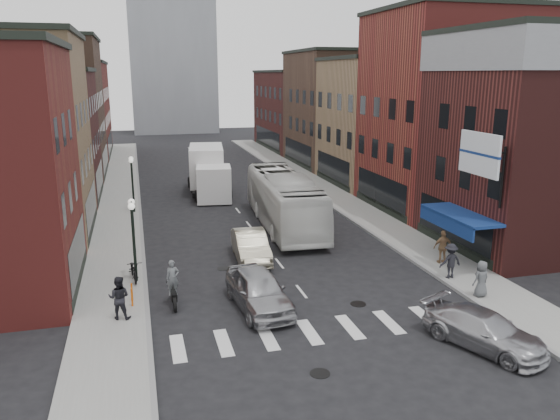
% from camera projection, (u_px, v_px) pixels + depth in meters
% --- Properties ---
extents(ground, '(160.00, 160.00, 0.00)m').
position_uv_depth(ground, '(308.00, 300.00, 24.43)').
color(ground, black).
rests_on(ground, ground).
extents(sidewalk_left, '(3.00, 74.00, 0.15)m').
position_uv_depth(sidewalk_left, '(120.00, 201.00, 42.90)').
color(sidewalk_left, gray).
rests_on(sidewalk_left, ground).
extents(sidewalk_right, '(3.00, 74.00, 0.15)m').
position_uv_depth(sidewalk_right, '(324.00, 190.00, 47.15)').
color(sidewalk_right, gray).
rests_on(sidewalk_right, ground).
extents(curb_left, '(0.20, 74.00, 0.16)m').
position_uv_depth(curb_left, '(139.00, 201.00, 43.30)').
color(curb_left, gray).
rests_on(curb_left, ground).
extents(curb_right, '(0.20, 74.00, 0.16)m').
position_uv_depth(curb_right, '(307.00, 192.00, 46.80)').
color(curb_right, gray).
rests_on(curb_right, ground).
extents(crosswalk_stripes, '(12.00, 2.20, 0.01)m').
position_uv_depth(crosswalk_stripes, '(331.00, 329.00, 21.62)').
color(crosswalk_stripes, silver).
rests_on(crosswalk_stripes, ground).
extents(bldg_left_mid_b, '(10.30, 10.20, 10.30)m').
position_uv_depth(bldg_left_mid_b, '(28.00, 136.00, 41.92)').
color(bldg_left_mid_b, '#411917').
rests_on(bldg_left_mid_b, ground).
extents(bldg_left_far_a, '(10.30, 12.20, 13.30)m').
position_uv_depth(bldg_left_far_a, '(46.00, 108.00, 51.86)').
color(bldg_left_far_a, '#4C3326').
rests_on(bldg_left_far_a, ground).
extents(bldg_left_far_b, '(10.30, 16.20, 11.30)m').
position_uv_depth(bldg_left_far_b, '(64.00, 110.00, 65.23)').
color(bldg_left_far_b, maroon).
rests_on(bldg_left_far_b, ground).
extents(bldg_right_corner, '(10.30, 9.20, 12.30)m').
position_uv_depth(bldg_right_corner, '(537.00, 141.00, 30.90)').
color(bldg_right_corner, '#411917').
rests_on(bldg_right_corner, ground).
extents(bldg_right_mid_a, '(10.30, 10.20, 14.30)m').
position_uv_depth(bldg_right_mid_a, '(447.00, 112.00, 39.56)').
color(bldg_right_mid_a, maroon).
rests_on(bldg_right_mid_a, ground).
extents(bldg_right_mid_b, '(10.30, 10.20, 11.30)m').
position_uv_depth(bldg_right_mid_b, '(386.00, 121.00, 49.30)').
color(bldg_right_mid_b, '#A3815A').
rests_on(bldg_right_mid_b, ground).
extents(bldg_right_far_a, '(10.30, 12.20, 12.30)m').
position_uv_depth(bldg_right_far_a, '(341.00, 108.00, 59.49)').
color(bldg_right_far_a, '#4C3326').
rests_on(bldg_right_far_a, ground).
extents(bldg_right_far_b, '(10.30, 16.20, 10.30)m').
position_uv_depth(bldg_right_far_b, '(303.00, 110.00, 72.85)').
color(bldg_right_far_b, '#411917').
rests_on(bldg_right_far_b, ground).
extents(awning_blue, '(1.80, 5.00, 0.78)m').
position_uv_depth(awning_blue, '(457.00, 216.00, 28.37)').
color(awning_blue, navy).
rests_on(awning_blue, ground).
extents(billboard_sign, '(1.52, 3.00, 3.70)m').
position_uv_depth(billboard_sign, '(481.00, 155.00, 25.55)').
color(billboard_sign, black).
rests_on(billboard_sign, ground).
extents(streetlamp_near, '(0.32, 1.22, 4.11)m').
position_uv_depth(streetlamp_near, '(133.00, 226.00, 25.62)').
color(streetlamp_near, black).
rests_on(streetlamp_near, ground).
extents(streetlamp_far, '(0.32, 1.22, 4.11)m').
position_uv_depth(streetlamp_far, '(132.00, 174.00, 38.74)').
color(streetlamp_far, black).
rests_on(streetlamp_far, ground).
extents(bike_rack, '(0.08, 0.68, 0.80)m').
position_uv_depth(bike_rack, '(132.00, 295.00, 23.61)').
color(bike_rack, '#D8590C').
rests_on(bike_rack, sidewalk_left).
extents(box_truck, '(3.45, 9.22, 3.90)m').
position_uv_depth(box_truck, '(209.00, 172.00, 45.28)').
color(box_truck, white).
rests_on(box_truck, ground).
extents(motorcycle_rider, '(0.58, 2.04, 2.08)m').
position_uv_depth(motorcycle_rider, '(173.00, 285.00, 23.61)').
color(motorcycle_rider, black).
rests_on(motorcycle_rider, ground).
extents(transit_bus, '(3.69, 12.86, 3.54)m').
position_uv_depth(transit_bus, '(284.00, 200.00, 35.85)').
color(transit_bus, silver).
rests_on(transit_bus, ground).
extents(sedan_left_near, '(2.44, 5.14, 1.70)m').
position_uv_depth(sedan_left_near, '(259.00, 290.00, 23.34)').
color(sedan_left_near, '#A2A3A7').
rests_on(sedan_left_near, ground).
extents(sedan_left_far, '(1.97, 4.88, 1.58)m').
position_uv_depth(sedan_left_far, '(251.00, 246.00, 29.52)').
color(sedan_left_far, '#BDB599').
rests_on(sedan_left_far, ground).
extents(curb_car, '(3.64, 5.06, 1.36)m').
position_uv_depth(curb_car, '(484.00, 330.00, 20.07)').
color(curb_car, '#B0B0B5').
rests_on(curb_car, ground).
extents(parked_bicycle, '(0.90, 2.01, 1.02)m').
position_uv_depth(parked_bicycle, '(134.00, 270.00, 26.30)').
color(parked_bicycle, black).
rests_on(parked_bicycle, sidewalk_left).
extents(ped_left_solo, '(0.98, 0.72, 1.81)m').
position_uv_depth(ped_left_solo, '(119.00, 298.00, 22.04)').
color(ped_left_solo, black).
rests_on(ped_left_solo, sidewalk_left).
extents(ped_right_a, '(1.16, 0.62, 1.74)m').
position_uv_depth(ped_right_a, '(450.00, 261.00, 26.47)').
color(ped_right_a, black).
rests_on(ped_right_a, sidewalk_right).
extents(ped_right_b, '(1.07, 0.59, 1.77)m').
position_uv_depth(ped_right_b, '(443.00, 247.00, 28.55)').
color(ped_right_b, olive).
rests_on(ped_right_b, sidewalk_right).
extents(ped_right_c, '(0.90, 0.68, 1.65)m').
position_uv_depth(ped_right_c, '(481.00, 279.00, 24.28)').
color(ped_right_c, '#525659').
rests_on(ped_right_c, sidewalk_right).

